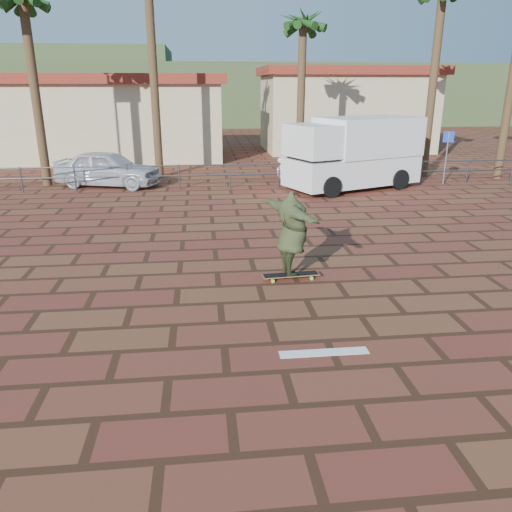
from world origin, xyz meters
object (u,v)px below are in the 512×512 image
Objects in this scene: campervan at (354,152)px; car_silver at (108,168)px; longboard at (291,275)px; skateboarder at (292,234)px; car_white at (329,165)px.

campervan is 9.96m from car_silver.
longboard is 0.29× the size of car_silver.
skateboarder is 12.45m from car_silver.
car_silver is at bearing 112.24° from longboard.
skateboarder reaches higher than car_white.
car_white is at bearing 87.43° from campervan.
car_silver is at bearing 8.96° from skateboarder.
campervan is 1.83m from car_white.
car_silver reaches higher than car_white.
campervan reaches higher than car_silver.
campervan is (4.18, 9.61, 0.43)m from skateboarder.
longboard is 0.28× the size of car_white.
car_white reaches higher than longboard.
skateboarder is at bearing 175.43° from car_white.
campervan is at bearing 61.78° from longboard.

